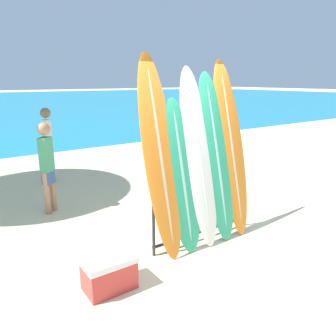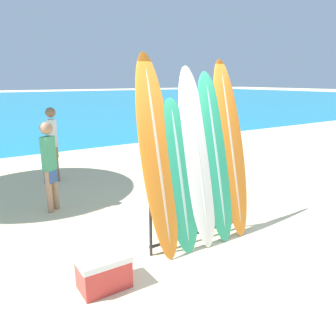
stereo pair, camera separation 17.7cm
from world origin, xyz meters
name	(u,v)px [view 1 (the left image)]	position (x,y,z in m)	size (l,w,h in m)	color
ground_plane	(216,255)	(0.00, 0.00, 0.00)	(160.00, 160.00, 0.00)	beige
surfboard_rack	(200,209)	(0.10, 0.46, 0.48)	(1.61, 0.04, 0.90)	#28282D
surfboard_slot_0	(160,157)	(-0.53, 0.54, 1.32)	(0.48, 0.73, 2.63)	orange
surfboard_slot_1	(182,176)	(-0.23, 0.47, 1.03)	(0.53, 0.56, 2.06)	#289E70
surfboard_slot_2	(199,157)	(0.10, 0.52, 1.24)	(0.48, 0.71, 2.47)	silver
surfboard_slot_3	(216,157)	(0.41, 0.51, 1.20)	(0.54, 0.69, 2.40)	#289E70
surfboard_slot_4	(231,148)	(0.73, 0.53, 1.29)	(0.50, 0.73, 2.58)	orange
person_near_water	(47,165)	(-1.38, 2.77, 0.87)	(0.27, 0.26, 1.59)	#A87A5B
person_mid_beach	(48,142)	(-0.85, 4.63, 0.92)	(0.23, 0.28, 1.68)	#846047
cooler_box	(109,273)	(-1.48, 0.15, 0.20)	(0.57, 0.38, 0.39)	red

